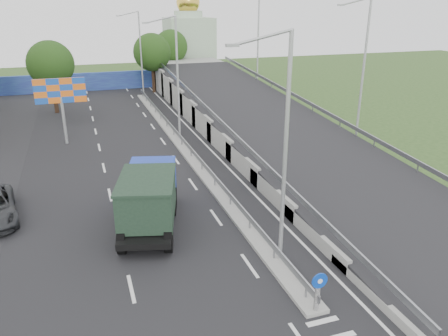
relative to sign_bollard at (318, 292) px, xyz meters
name	(u,v)px	position (x,y,z in m)	size (l,w,h in m)	color
road_surface	(155,167)	(-3.00, 17.83, -1.03)	(26.00, 90.00, 0.04)	black
median	(182,146)	(0.00, 21.83, -0.93)	(1.00, 44.00, 0.20)	gray
overpass_ramp	(266,119)	(7.50, 21.83, 0.72)	(10.00, 50.00, 3.50)	gray
median_guardrail	(182,138)	(0.00, 21.83, -0.28)	(0.09, 44.00, 0.71)	gray
sign_bollard	(318,292)	(0.00, 0.00, 0.00)	(0.64, 0.23, 1.67)	black
lamp_post_near	(282,141)	(0.11, 3.83, 4.77)	(2.74, 0.18, 10.08)	#B2B5B7
lamp_post_mid	(175,72)	(0.11, 23.83, 4.77)	(2.74, 0.18, 10.08)	#B2B5B7
lamp_post_far	(139,49)	(0.11, 43.83, 4.77)	(2.74, 0.18, 10.08)	#B2B5B7
blue_wall	(105,81)	(-4.00, 49.83, 0.17)	(30.00, 0.50, 2.40)	navy
church	(189,42)	(10.00, 57.83, 4.28)	(7.00, 7.00, 13.80)	#B2CCAD
billboard	(61,95)	(-9.00, 25.83, 3.15)	(4.00, 0.24, 5.50)	#B2B5B7
tree_left_mid	(51,64)	(-10.00, 37.83, 4.14)	(4.80, 4.80, 7.60)	black
tree_median_far	(152,52)	(2.00, 45.83, 4.14)	(4.80, 4.80, 7.60)	black
tree_ramp_far	(171,47)	(6.00, 52.83, 4.14)	(4.80, 4.80, 7.60)	black
dump_truck	(150,196)	(-4.73, 9.17, 0.66)	(4.23, 7.37, 3.07)	black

